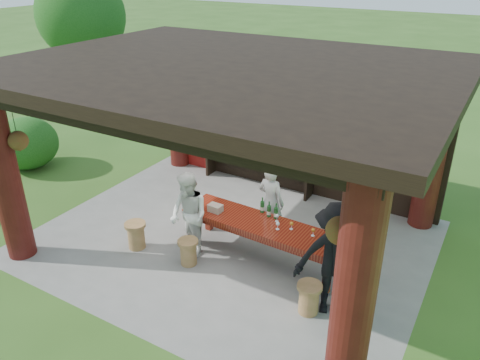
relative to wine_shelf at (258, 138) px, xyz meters
The scene contains 15 objects.
ground 2.83m from the wine_shelf, 73.93° to the right, with size 90.00×90.00×0.00m, color #2D5119.
pavilion 2.32m from the wine_shelf, 71.09° to the right, with size 7.50×6.00×3.60m.
wine_shelf is the anchor object (origin of this frame).
tasting_table 3.15m from the wine_shelf, 60.13° to the right, with size 3.11×0.91×0.75m.
stool_near_left 3.68m from the wine_shelf, 82.29° to the right, with size 0.38×0.38×0.50m.
stool_near_right 4.71m from the wine_shelf, 51.52° to the right, with size 0.40×0.40×0.52m.
stool_far_left 3.78m from the wine_shelf, 101.03° to the right, with size 0.41×0.41×0.54m.
host 2.39m from the wine_shelf, 55.31° to the right, with size 0.57×0.37×1.56m, color beige.
guest_woman 3.26m from the wine_shelf, 84.64° to the right, with size 0.80×0.62×1.64m, color silver.
guest_man 4.65m from the wine_shelf, 47.00° to the right, with size 1.24×0.71×1.92m, color black.
table_bottles 2.84m from the wine_shelf, 57.40° to the right, with size 0.41×0.16×0.31m.
table_glasses 3.34m from the wine_shelf, 51.89° to the right, with size 0.82×0.31×0.15m.
napkin_basket 2.84m from the wine_shelf, 78.22° to the right, with size 0.26×0.18×0.14m, color #BF6672.
shrubs 3.95m from the wine_shelf, 20.27° to the right, with size 15.71×8.23×1.36m.
trees 4.99m from the wine_shelf, 15.09° to the right, with size 21.58×10.44×4.80m.
Camera 1 is at (4.16, -6.72, 5.12)m, focal length 35.00 mm.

